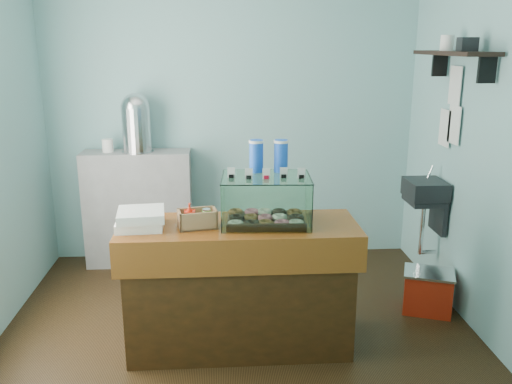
{
  "coord_description": "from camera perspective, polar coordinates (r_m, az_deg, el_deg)",
  "views": [
    {
      "loc": [
        -0.12,
        -3.68,
        2.07
      ],
      "look_at": [
        0.12,
        -0.15,
        1.1
      ],
      "focal_mm": 38.0,
      "sensor_mm": 36.0,
      "label": 1
    }
  ],
  "objects": [
    {
      "name": "red_cooler",
      "position": [
        4.58,
        17.63,
        -9.92
      ],
      "size": [
        0.46,
        0.4,
        0.34
      ],
      "rotation": [
        0.0,
        0.0,
        -0.35
      ],
      "color": "#B3220E",
      "rests_on": "ground"
    },
    {
      "name": "coffee_urn",
      "position": [
        5.09,
        -12.5,
        7.27
      ],
      "size": [
        0.29,
        0.29,
        0.54
      ],
      "color": "silver",
      "rests_on": "back_shelf"
    },
    {
      "name": "counter",
      "position": [
        3.79,
        -1.76,
        -9.79
      ],
      "size": [
        1.6,
        0.6,
        0.9
      ],
      "color": "#44230D",
      "rests_on": "ground"
    },
    {
      "name": "room_shell",
      "position": [
        3.71,
        -1.67,
        9.75
      ],
      "size": [
        3.54,
        3.04,
        2.82
      ],
      "color": "#82BEBE",
      "rests_on": "ground"
    },
    {
      "name": "ground",
      "position": [
        4.22,
        -1.84,
        -13.95
      ],
      "size": [
        3.5,
        3.5,
        0.0
      ],
      "primitive_type": "plane",
      "color": "black",
      "rests_on": "ground"
    },
    {
      "name": "condiment_crate",
      "position": [
        3.57,
        -6.27,
        -2.81
      ],
      "size": [
        0.27,
        0.19,
        0.17
      ],
      "rotation": [
        0.0,
        0.0,
        0.19
      ],
      "color": "#A37951",
      "rests_on": "counter"
    },
    {
      "name": "display_case",
      "position": [
        3.64,
        1.12,
        -0.55
      ],
      "size": [
        0.61,
        0.46,
        0.54
      ],
      "rotation": [
        0.0,
        0.0,
        -0.06
      ],
      "color": "black",
      "rests_on": "counter"
    },
    {
      "name": "pastry_boxes",
      "position": [
        3.63,
        -12.06,
        -2.78
      ],
      "size": [
        0.33,
        0.33,
        0.12
      ],
      "rotation": [
        0.0,
        0.0,
        0.05
      ],
      "color": "white",
      "rests_on": "counter"
    },
    {
      "name": "back_shelf",
      "position": [
        5.29,
        -12.22,
        -1.68
      ],
      "size": [
        1.0,
        0.32,
        1.1
      ],
      "primitive_type": "cube",
      "color": "#97979A",
      "rests_on": "ground"
    }
  ]
}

